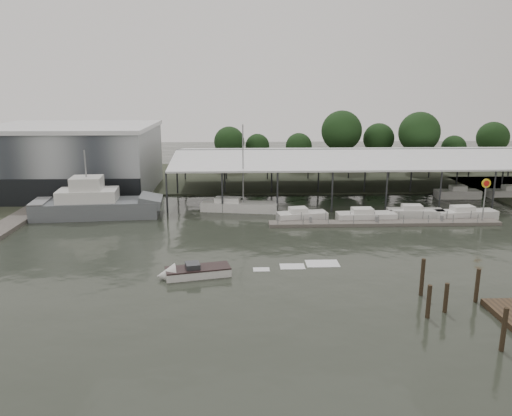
{
  "coord_description": "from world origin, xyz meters",
  "views": [
    {
      "loc": [
        -2.6,
        -47.48,
        16.49
      ],
      "look_at": [
        -0.6,
        8.8,
        2.5
      ],
      "focal_mm": 35.0,
      "sensor_mm": 36.0,
      "label": 1
    }
  ],
  "objects_px": {
    "grey_trawler": "(97,205)",
    "speedboat_underway": "(192,272)",
    "shell_fuel_sign": "(485,192)",
    "white_sailboat": "(238,206)"
  },
  "relations": [
    {
      "from": "grey_trawler",
      "to": "white_sailboat",
      "type": "distance_m",
      "value": 18.2
    },
    {
      "from": "white_sailboat",
      "to": "speedboat_underway",
      "type": "distance_m",
      "value": 23.77
    },
    {
      "from": "white_sailboat",
      "to": "speedboat_underway",
      "type": "height_order",
      "value": "white_sailboat"
    },
    {
      "from": "grey_trawler",
      "to": "speedboat_underway",
      "type": "height_order",
      "value": "grey_trawler"
    },
    {
      "from": "grey_trawler",
      "to": "speedboat_underway",
      "type": "distance_m",
      "value": 25.3
    },
    {
      "from": "grey_trawler",
      "to": "shell_fuel_sign",
      "type": "bearing_deg",
      "value": -10.87
    },
    {
      "from": "grey_trawler",
      "to": "speedboat_underway",
      "type": "xyz_separation_m",
      "value": [
        13.92,
        -21.09,
        -1.19
      ]
    },
    {
      "from": "shell_fuel_sign",
      "to": "white_sailboat",
      "type": "xyz_separation_m",
      "value": [
        -29.68,
        7.37,
        -3.29
      ]
    },
    {
      "from": "speedboat_underway",
      "to": "white_sailboat",
      "type": "bearing_deg",
      "value": -113.09
    },
    {
      "from": "shell_fuel_sign",
      "to": "white_sailboat",
      "type": "bearing_deg",
      "value": 166.06
    }
  ]
}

